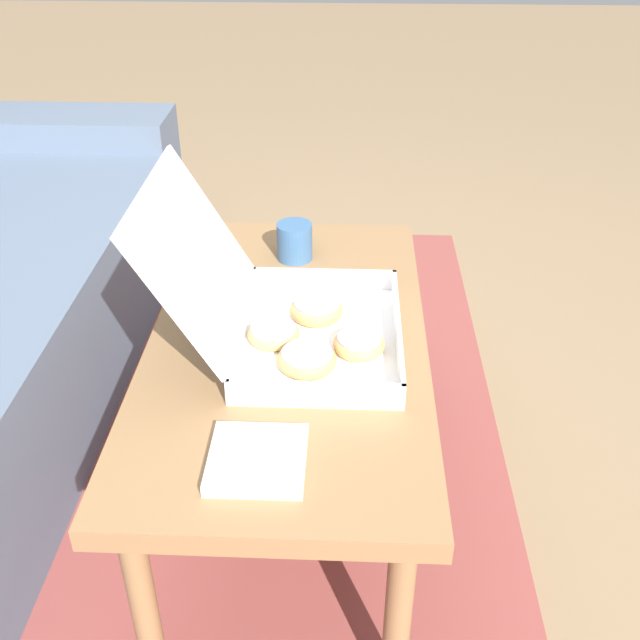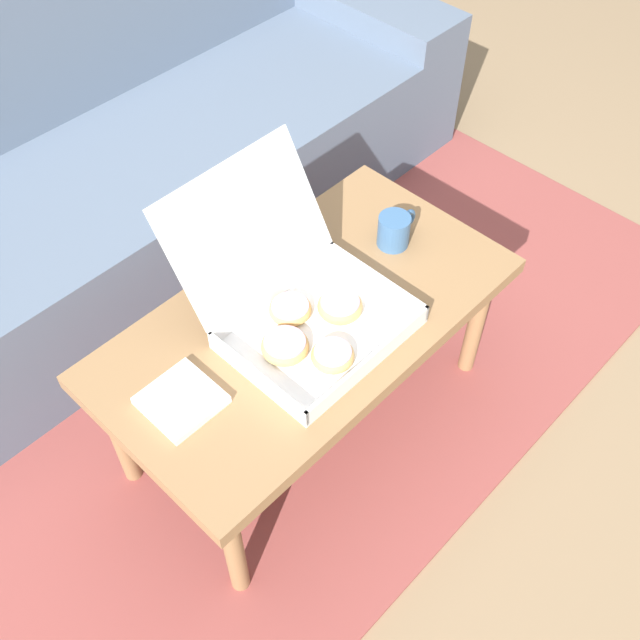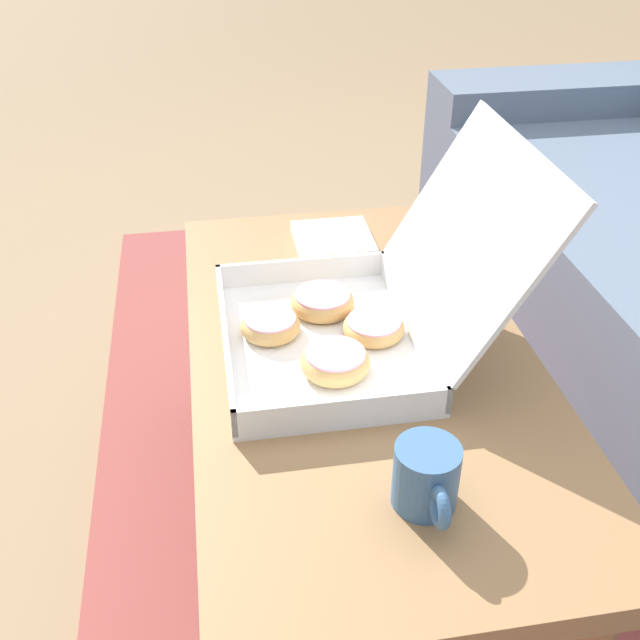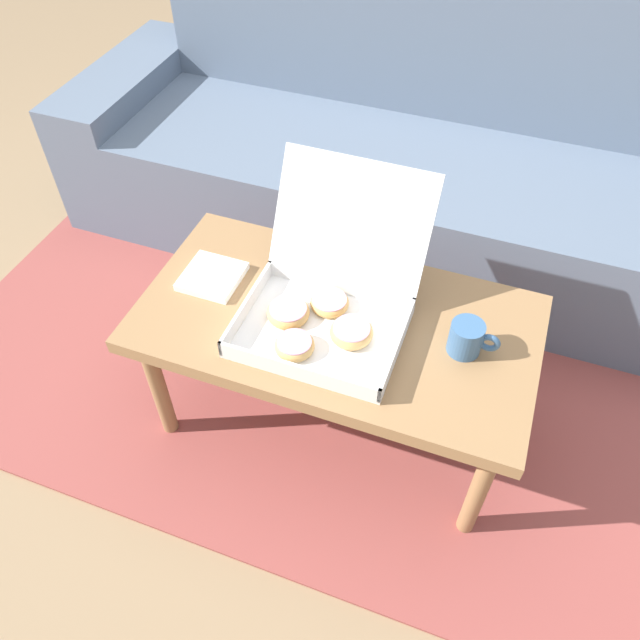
# 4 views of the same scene
# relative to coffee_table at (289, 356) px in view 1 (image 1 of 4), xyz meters

# --- Properties ---
(ground_plane) EXTENTS (12.00, 12.00, 0.00)m
(ground_plane) POSITION_rel_coffee_table_xyz_m (0.00, 0.12, -0.39)
(ground_plane) COLOR #937756
(area_rug) EXTENTS (2.63, 1.82, 0.01)m
(area_rug) POSITION_rel_coffee_table_xyz_m (0.00, 0.42, -0.39)
(area_rug) COLOR #994742
(area_rug) RESTS_ON ground_plane
(coffee_table) EXTENTS (0.99, 0.53, 0.44)m
(coffee_table) POSITION_rel_coffee_table_xyz_m (0.00, 0.00, 0.00)
(coffee_table) COLOR #997047
(coffee_table) RESTS_ON ground_plane
(pastry_box) EXTENTS (0.39, 0.45, 0.31)m
(pastry_box) POSITION_rel_coffee_table_xyz_m (-0.03, -0.01, 0.11)
(pastry_box) COLOR white
(pastry_box) RESTS_ON coffee_table
(coffee_mug) EXTENTS (0.12, 0.08, 0.08)m
(coffee_mug) POSITION_rel_coffee_table_xyz_m (0.32, 0.01, 0.09)
(coffee_mug) COLOR #3D6693
(coffee_mug) RESTS_ON coffee_table
(napkin_stack) EXTENTS (0.15, 0.15, 0.02)m
(napkin_stack) POSITION_rel_coffee_table_xyz_m (-0.35, 0.02, 0.06)
(napkin_stack) COLOR white
(napkin_stack) RESTS_ON coffee_table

